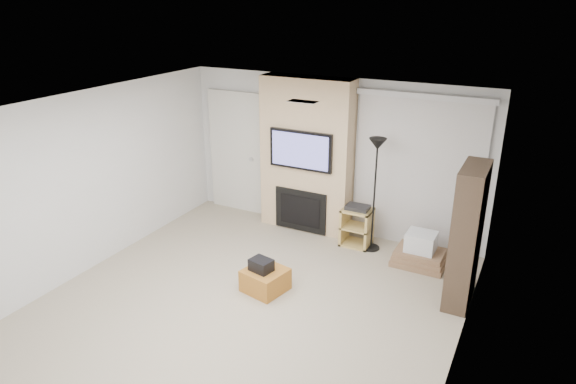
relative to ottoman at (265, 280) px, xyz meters
The scene contains 16 objects.
floor 0.52m from the ottoman, 92.35° to the right, with size 5.00×5.50×0.00m, color tan.
ceiling 2.40m from the ottoman, 92.35° to the right, with size 5.00×5.50×0.00m, color white.
wall_back 2.50m from the ottoman, 90.52° to the left, with size 5.00×2.50×0.00m, color silver.
wall_front 3.43m from the ottoman, 90.36° to the right, with size 5.00×2.50×0.00m, color silver.
wall_left 2.80m from the ottoman, 168.78° to the right, with size 5.50×2.50×0.00m, color silver.
wall_right 2.76m from the ottoman, 11.40° to the right, with size 5.50×2.50×0.00m, color silver.
hvac_vent 2.40m from the ottoman, 38.32° to the left, with size 0.35×0.18×0.01m, color silver.
ottoman is the anchor object (origin of this frame).
black_bag 0.24m from the ottoman, 139.34° to the right, with size 0.28×0.22×0.16m, color black.
fireplace_wall 2.34m from the ottoman, 100.30° to the left, with size 1.50×0.47×2.50m.
entry_door 3.00m from the ottoman, 129.43° to the left, with size 1.02×0.11×2.14m.
vertical_blinds 2.83m from the ottoman, 57.90° to the left, with size 1.98×0.10×2.37m.
floor_lamp 2.33m from the ottoman, 63.87° to the left, with size 0.26×0.26×1.75m.
av_stand 1.91m from the ottoman, 71.14° to the left, with size 0.45×0.38×0.66m.
box_stack 2.31m from the ottoman, 44.49° to the left, with size 0.75×0.57×0.50m.
bookshelf 2.61m from the ottoman, 22.09° to the left, with size 0.30×0.80×1.80m.
Camera 1 is at (2.96, -4.60, 3.68)m, focal length 32.00 mm.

